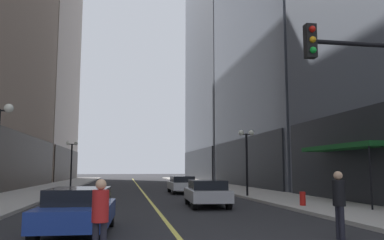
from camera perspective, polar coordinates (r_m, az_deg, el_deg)
The scene contains 14 objects.
ground_plane at distance 40.45m, azimuth -7.65°, elevation -9.68°, with size 200.00×200.00×0.00m, color #262628.
sidewalk_left at distance 40.97m, azimuth -19.41°, elevation -9.21°, with size 4.50×78.00×0.15m, color #ADA8A0.
sidewalk_right at distance 41.58m, azimuth 3.95°, elevation -9.55°, with size 4.50×78.00×0.15m, color #ADA8A0.
lane_centre_stripe at distance 40.45m, azimuth -7.65°, elevation -9.67°, with size 0.16×70.00×0.01m, color #E5D64C.
building_left_far at distance 71.10m, azimuth -22.99°, elevation 12.10°, with size 14.98×26.00×49.25m.
storefront_awning_right at distance 21.87m, azimuth 21.21°, elevation -3.72°, with size 1.60×6.60×3.12m.
car_blue at distance 12.24m, azimuth -16.20°, elevation -12.30°, with size 2.08×4.27×1.32m.
car_silver at distance 19.97m, azimuth 2.17°, elevation -10.43°, with size 2.06×4.18×1.32m.
car_white at distance 30.72m, azimuth -1.49°, elevation -9.25°, with size 1.81×4.46×1.32m.
pedestrian_in_black_coat at distance 11.61m, azimuth 20.55°, elevation -10.68°, with size 0.37×0.37×1.83m.
pedestrian_in_red_jacket at distance 8.43m, azimuth -13.17°, elevation -13.12°, with size 0.40×0.40×1.68m.
street_lamp_left_far at distance 38.44m, azimuth -17.05°, elevation -4.72°, with size 1.06×0.36×4.43m.
street_lamp_right_mid at distance 26.22m, azimuth 7.91°, elevation -4.01°, with size 1.06×0.36×4.43m.
fire_hydrant_right at distance 19.83m, azimuth 15.76°, elevation -11.13°, with size 0.28×0.28×0.80m, color red.
Camera 1 is at (-1.52, -5.38, 1.90)m, focal length 36.77 mm.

